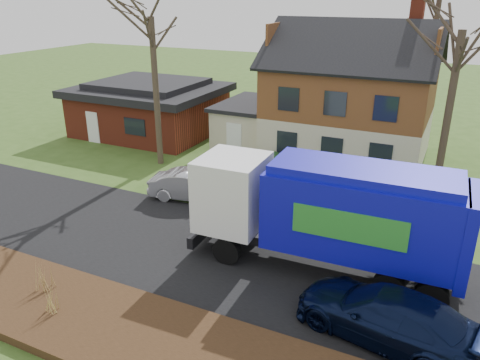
% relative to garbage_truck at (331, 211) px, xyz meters
% --- Properties ---
extents(ground, '(120.00, 120.00, 0.00)m').
position_rel_garbage_truck_xyz_m(ground, '(-4.47, -0.79, -2.38)').
color(ground, '#35521B').
rests_on(ground, ground).
extents(road, '(80.00, 7.00, 0.02)m').
position_rel_garbage_truck_xyz_m(road, '(-4.47, -0.79, -2.37)').
color(road, black).
rests_on(road, ground).
extents(mulch_verge, '(80.00, 3.50, 0.30)m').
position_rel_garbage_truck_xyz_m(mulch_verge, '(-4.47, -6.09, -2.23)').
color(mulch_verge, black).
rests_on(mulch_verge, ground).
extents(main_house, '(12.95, 8.95, 9.26)m').
position_rel_garbage_truck_xyz_m(main_house, '(-2.98, 13.12, 1.64)').
color(main_house, beige).
rests_on(main_house, ground).
extents(ranch_house, '(9.80, 8.20, 3.70)m').
position_rel_garbage_truck_xyz_m(ranch_house, '(-16.47, 12.21, -0.57)').
color(ranch_house, maroon).
rests_on(ranch_house, ground).
extents(garbage_truck, '(9.73, 2.90, 4.14)m').
position_rel_garbage_truck_xyz_m(garbage_truck, '(0.00, 0.00, 0.00)').
color(garbage_truck, black).
rests_on(garbage_truck, ground).
extents(silver_sedan, '(4.53, 2.38, 1.42)m').
position_rel_garbage_truck_xyz_m(silver_sedan, '(-7.60, 3.31, -1.67)').
color(silver_sedan, '#B7B9C0').
rests_on(silver_sedan, ground).
extents(navy_wagon, '(5.72, 3.24, 1.56)m').
position_rel_garbage_truck_xyz_m(navy_wagon, '(2.54, -2.84, -1.60)').
color(navy_wagon, black).
rests_on(navy_wagon, ground).
extents(grass_clump_west, '(0.38, 0.31, 1.01)m').
position_rel_garbage_truck_xyz_m(grass_clump_west, '(-7.98, -5.67, -1.58)').
color(grass_clump_west, '#A38248').
rests_on(grass_clump_west, mulch_verge).
extents(grass_clump_mid, '(0.33, 0.27, 0.92)m').
position_rel_garbage_truck_xyz_m(grass_clump_mid, '(-6.87, -6.45, -1.62)').
color(grass_clump_mid, tan).
rests_on(grass_clump_mid, mulch_verge).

